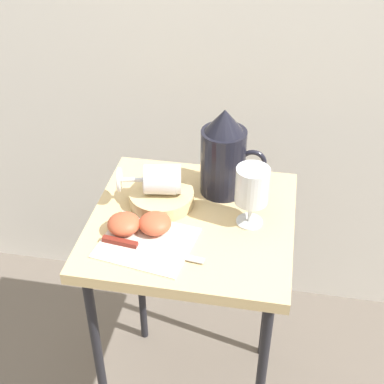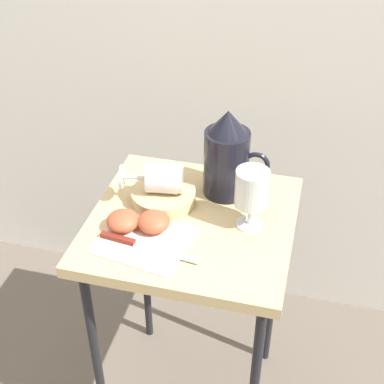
% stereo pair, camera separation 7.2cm
% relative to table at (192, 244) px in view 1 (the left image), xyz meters
% --- Properties ---
extents(curtain_drape, '(2.40, 0.03, 1.81)m').
position_rel_table_xyz_m(curtain_drape, '(0.00, 0.52, 0.27)').
color(curtain_drape, silver).
rests_on(curtain_drape, ground_plane).
extents(table, '(0.49, 0.48, 0.72)m').
position_rel_table_xyz_m(table, '(0.00, 0.00, 0.00)').
color(table, tan).
rests_on(table, ground_plane).
extents(linen_napkin, '(0.23, 0.21, 0.00)m').
position_rel_table_xyz_m(linen_napkin, '(-0.09, -0.11, 0.08)').
color(linen_napkin, silver).
rests_on(linen_napkin, table).
extents(basket_tray, '(0.16, 0.16, 0.03)m').
position_rel_table_xyz_m(basket_tray, '(-0.09, 0.05, 0.10)').
color(basket_tray, tan).
rests_on(basket_tray, table).
extents(pitcher, '(0.17, 0.11, 0.23)m').
position_rel_table_xyz_m(pitcher, '(0.06, 0.13, 0.18)').
color(pitcher, black).
rests_on(pitcher, table).
extents(wine_glass_upright, '(0.08, 0.08, 0.15)m').
position_rel_table_xyz_m(wine_glass_upright, '(0.14, 0.01, 0.18)').
color(wine_glass_upright, silver).
rests_on(wine_glass_upright, table).
extents(wine_glass_tipped_near, '(0.16, 0.10, 0.07)m').
position_rel_table_xyz_m(wine_glass_tipped_near, '(-0.09, 0.05, 0.15)').
color(wine_glass_tipped_near, silver).
rests_on(wine_glass_tipped_near, basket_tray).
extents(wine_glass_tipped_far, '(0.15, 0.08, 0.07)m').
position_rel_table_xyz_m(wine_glass_tipped_far, '(-0.09, 0.05, 0.15)').
color(wine_glass_tipped_far, silver).
rests_on(wine_glass_tipped_far, basket_tray).
extents(apple_half_left, '(0.08, 0.08, 0.04)m').
position_rel_table_xyz_m(apple_half_left, '(-0.15, -0.08, 0.11)').
color(apple_half_left, '#C15133').
rests_on(apple_half_left, linen_napkin).
extents(apple_half_right, '(0.08, 0.08, 0.04)m').
position_rel_table_xyz_m(apple_half_right, '(-0.08, -0.06, 0.11)').
color(apple_half_right, '#C15133').
rests_on(apple_half_right, linen_napkin).
extents(knife, '(0.24, 0.04, 0.01)m').
position_rel_table_xyz_m(knife, '(-0.10, -0.13, 0.09)').
color(knife, silver).
rests_on(knife, linen_napkin).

